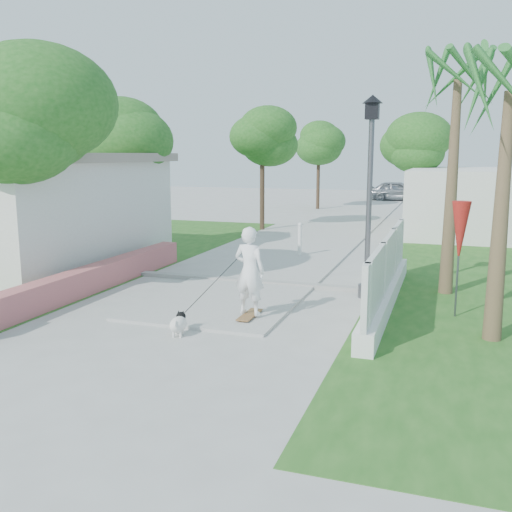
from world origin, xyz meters
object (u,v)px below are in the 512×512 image
at_px(street_lamp, 370,190).
at_px(bollard, 300,239).
at_px(patio_umbrella, 460,233).
at_px(parked_car, 398,191).
at_px(skateboarder, 227,280).
at_px(dog, 179,323).

distance_m(street_lamp, bollard, 5.56).
bearing_deg(patio_umbrella, parked_car, 97.15).
xyz_separation_m(bollard, parked_car, (1.00, 23.20, 0.12)).
bearing_deg(street_lamp, skateboarder, -128.50).
relative_size(skateboarder, parked_car, 0.45).
height_order(skateboarder, dog, skateboarder).
height_order(patio_umbrella, skateboarder, patio_umbrella).
xyz_separation_m(bollard, skateboarder, (0.45, -7.32, 0.25)).
distance_m(skateboarder, dog, 1.29).
xyz_separation_m(patio_umbrella, parked_car, (-3.60, 28.70, -0.99)).
distance_m(street_lamp, patio_umbrella, 2.27).
bearing_deg(street_lamp, dog, -126.03).
relative_size(bollard, dog, 1.85).
height_order(skateboarder, parked_car, skateboarder).
distance_m(street_lamp, parked_car, 27.81).
xyz_separation_m(skateboarder, parked_car, (0.55, 30.52, -0.13)).
bearing_deg(dog, skateboarder, 49.29).
bearing_deg(patio_umbrella, skateboarder, -156.25).
distance_m(bollard, parked_car, 23.22).
distance_m(patio_umbrella, parked_car, 28.94).
height_order(street_lamp, parked_car, street_lamp).
bearing_deg(parked_car, dog, 178.78).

